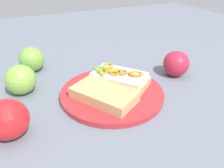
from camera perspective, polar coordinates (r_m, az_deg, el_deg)
ground_plane at (r=0.58m, az=0.00°, el=-2.90°), size 2.00×2.00×0.00m
plate at (r=0.58m, az=0.00°, el=-2.32°), size 0.26×0.26×0.01m
sandwich at (r=0.60m, az=1.74°, el=1.60°), size 0.16×0.17×0.04m
bread_slice_side at (r=0.53m, az=-2.06°, el=-2.67°), size 0.15×0.17×0.03m
apple_0 at (r=0.62m, az=-22.18°, el=1.04°), size 0.11×0.11×0.08m
apple_1 at (r=0.69m, az=15.96°, el=4.99°), size 0.09×0.09×0.08m
apple_2 at (r=0.48m, az=-24.91°, el=-8.15°), size 0.11×0.11×0.08m
apple_3 at (r=0.73m, az=-19.74°, el=5.94°), size 0.09×0.09×0.08m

